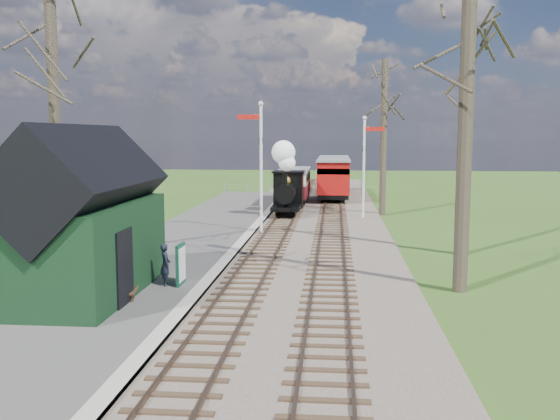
{
  "coord_description": "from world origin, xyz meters",
  "views": [
    {
      "loc": [
        2.74,
        -12.72,
        4.69
      ],
      "look_at": [
        0.48,
        12.69,
        1.6
      ],
      "focal_mm": 40.0,
      "sensor_mm": 36.0,
      "label": 1
    }
  ],
  "objects_px": {
    "sign_board": "(181,264)",
    "person": "(165,265)",
    "station_shed": "(83,222)",
    "semaphore_near": "(260,158)",
    "locomotive": "(287,183)",
    "bench": "(127,284)",
    "semaphore_far": "(365,159)",
    "red_carriage_a": "(333,178)",
    "coach": "(294,184)",
    "red_carriage_b": "(334,174)"
  },
  "relations": [
    {
      "from": "semaphore_near",
      "to": "red_carriage_a",
      "type": "distance_m",
      "value": 15.67
    },
    {
      "from": "locomotive",
      "to": "coach",
      "type": "distance_m",
      "value": 6.08
    },
    {
      "from": "station_shed",
      "to": "coach",
      "type": "relative_size",
      "value": 0.94
    },
    {
      "from": "semaphore_near",
      "to": "station_shed",
      "type": "bearing_deg",
      "value": -106.38
    },
    {
      "from": "bench",
      "to": "person",
      "type": "relative_size",
      "value": 1.07
    },
    {
      "from": "red_carriage_a",
      "to": "sign_board",
      "type": "distance_m",
      "value": 26.23
    },
    {
      "from": "red_carriage_a",
      "to": "sign_board",
      "type": "xyz_separation_m",
      "value": [
        -4.47,
        -25.84,
        -0.82
      ]
    },
    {
      "from": "bench",
      "to": "person",
      "type": "bearing_deg",
      "value": 62.68
    },
    {
      "from": "station_shed",
      "to": "red_carriage_a",
      "type": "distance_m",
      "value": 28.04
    },
    {
      "from": "person",
      "to": "semaphore_far",
      "type": "bearing_deg",
      "value": -45.49
    },
    {
      "from": "red_carriage_b",
      "to": "person",
      "type": "height_order",
      "value": "red_carriage_b"
    },
    {
      "from": "station_shed",
      "to": "locomotive",
      "type": "height_order",
      "value": "station_shed"
    },
    {
      "from": "semaphore_far",
      "to": "red_carriage_a",
      "type": "bearing_deg",
      "value": 100.94
    },
    {
      "from": "semaphore_near",
      "to": "red_carriage_b",
      "type": "distance_m",
      "value": 21.04
    },
    {
      "from": "locomotive",
      "to": "red_carriage_b",
      "type": "relative_size",
      "value": 0.74
    },
    {
      "from": "person",
      "to": "red_carriage_a",
      "type": "bearing_deg",
      "value": -34.52
    },
    {
      "from": "station_shed",
      "to": "coach",
      "type": "bearing_deg",
      "value": 80.11
    },
    {
      "from": "person",
      "to": "locomotive",
      "type": "bearing_deg",
      "value": -31.34
    },
    {
      "from": "semaphore_far",
      "to": "bench",
      "type": "xyz_separation_m",
      "value": [
        -7.39,
        -18.2,
        -2.8
      ]
    },
    {
      "from": "locomotive",
      "to": "coach",
      "type": "bearing_deg",
      "value": 89.89
    },
    {
      "from": "station_shed",
      "to": "semaphore_near",
      "type": "relative_size",
      "value": 1.01
    },
    {
      "from": "sign_board",
      "to": "coach",
      "type": "bearing_deg",
      "value": 85.42
    },
    {
      "from": "sign_board",
      "to": "person",
      "type": "xyz_separation_m",
      "value": [
        -0.43,
        -0.15,
        0.01
      ]
    },
    {
      "from": "locomotive",
      "to": "sign_board",
      "type": "relative_size",
      "value": 3.39
    },
    {
      "from": "locomotive",
      "to": "bench",
      "type": "bearing_deg",
      "value": -99.09
    },
    {
      "from": "station_shed",
      "to": "red_carriage_b",
      "type": "distance_m",
      "value": 33.4
    },
    {
      "from": "bench",
      "to": "semaphore_near",
      "type": "bearing_deg",
      "value": 79.56
    },
    {
      "from": "station_shed",
      "to": "bench",
      "type": "height_order",
      "value": "station_shed"
    },
    {
      "from": "red_carriage_a",
      "to": "person",
      "type": "height_order",
      "value": "red_carriage_a"
    },
    {
      "from": "red_carriage_a",
      "to": "person",
      "type": "xyz_separation_m",
      "value": [
        -4.9,
        -25.99,
        -0.81
      ]
    },
    {
      "from": "semaphore_far",
      "to": "locomotive",
      "type": "relative_size",
      "value": 1.37
    },
    {
      "from": "coach",
      "to": "person",
      "type": "relative_size",
      "value": 5.32
    },
    {
      "from": "person",
      "to": "station_shed",
      "type": "bearing_deg",
      "value": 96.88
    },
    {
      "from": "bench",
      "to": "semaphore_far",
      "type": "bearing_deg",
      "value": 67.9
    },
    {
      "from": "locomotive",
      "to": "sign_board",
      "type": "bearing_deg",
      "value": -96.14
    },
    {
      "from": "red_carriage_b",
      "to": "bench",
      "type": "height_order",
      "value": "red_carriage_b"
    },
    {
      "from": "station_shed",
      "to": "person",
      "type": "distance_m",
      "value": 2.73
    },
    {
      "from": "semaphore_far",
      "to": "coach",
      "type": "xyz_separation_m",
      "value": [
        -4.37,
        6.65,
        -1.92
      ]
    },
    {
      "from": "semaphore_far",
      "to": "red_carriage_b",
      "type": "distance_m",
      "value": 14.88
    },
    {
      "from": "station_shed",
      "to": "semaphore_far",
      "type": "height_order",
      "value": "semaphore_far"
    },
    {
      "from": "locomotive",
      "to": "bench",
      "type": "relative_size",
      "value": 3.1
    },
    {
      "from": "semaphore_far",
      "to": "red_carriage_b",
      "type": "relative_size",
      "value": 1.01
    },
    {
      "from": "red_carriage_a",
      "to": "locomotive",
      "type": "bearing_deg",
      "value": -106.92
    },
    {
      "from": "sign_board",
      "to": "semaphore_near",
      "type": "bearing_deg",
      "value": 84.13
    },
    {
      "from": "semaphore_far",
      "to": "coach",
      "type": "relative_size",
      "value": 0.85
    },
    {
      "from": "coach",
      "to": "person",
      "type": "bearing_deg",
      "value": -95.6
    },
    {
      "from": "locomotive",
      "to": "sign_board",
      "type": "distance_m",
      "value": 17.38
    },
    {
      "from": "sign_board",
      "to": "bench",
      "type": "bearing_deg",
      "value": -126.73
    },
    {
      "from": "red_carriage_a",
      "to": "person",
      "type": "bearing_deg",
      "value": -100.67
    },
    {
      "from": "semaphore_near",
      "to": "coach",
      "type": "xyz_separation_m",
      "value": [
        0.77,
        12.65,
        -2.19
      ]
    }
  ]
}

